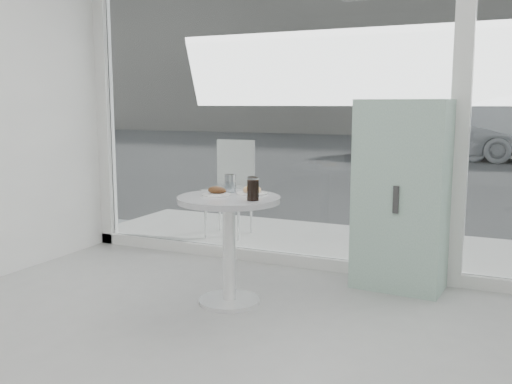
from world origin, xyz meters
The scene contains 13 objects.
storefront centered at (0.07, 3.00, 1.71)m, with size 5.00×0.14×3.00m.
main_table centered at (-0.50, 1.90, 0.55)m, with size 0.72×0.72×0.77m.
patio_deck centered at (0.00, 3.80, 0.03)m, with size 5.60×1.60×0.05m, color silver.
street centered at (0.00, 16.00, 0.00)m, with size 40.00×24.00×0.00m, color #383838.
far_building centered at (0.00, 25.00, 4.00)m, with size 40.00×2.00×8.00m, color gray.
mint_cabinet centered at (0.53, 2.78, 0.72)m, with size 0.70×0.49×1.44m.
patio_chair centered at (-1.39, 3.68, 0.61)m, with size 0.46×0.46×0.98m.
car_white centered at (-0.52, 13.84, 0.74)m, with size 1.75×4.34×1.48m, color silver.
plate_fritter centered at (-0.60, 1.90, 0.80)m, with size 0.20×0.20×0.07m.
plate_donut centered at (-0.40, 2.07, 0.79)m, with size 0.22×0.22×0.05m.
water_tumbler_a centered at (-0.58, 2.08, 0.83)m, with size 0.08×0.08×0.13m.
water_tumbler_b centered at (-0.43, 2.13, 0.82)m, with size 0.07×0.07×0.12m.
cola_glass centered at (-0.28, 1.83, 0.84)m, with size 0.08×0.08×0.15m.
Camera 1 is at (1.30, -1.57, 1.41)m, focal length 40.00 mm.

